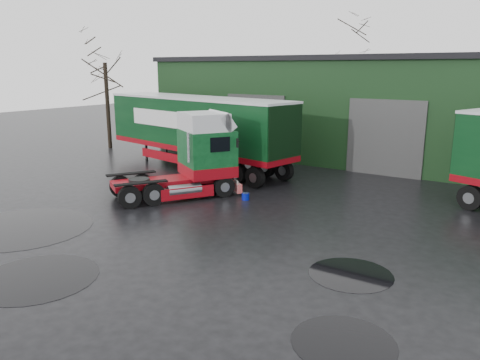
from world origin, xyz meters
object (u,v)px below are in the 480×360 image
Objects in this scene: wash_bucket at (245,196)px; tree_left at (106,88)px; hero_tractor at (171,156)px; warehouse at (415,108)px; trailer_left at (196,132)px; tree_back_a at (351,78)px.

wash_bucket is 17.14m from tree_left.
warehouse is at bearing 99.21° from hero_tractor.
warehouse reaches higher than hero_tractor.
warehouse reaches higher than wash_bucket.
tree_left is (-19.00, -8.00, 1.09)m from warehouse.
tree_left reaches higher than trailer_left.
trailer_left is 20.24m from tree_back_a.
warehouse is at bearing -32.58° from trailer_left.
tree_left reaches higher than wash_bucket.
warehouse is 5.43× the size of hero_tractor.
tree_back_a is (-1.50, 25.50, 2.90)m from hero_tractor.
tree_left reaches higher than warehouse.
trailer_left is at bearing -11.89° from tree_left.
hero_tractor is at bearing -112.75° from warehouse.
warehouse is 14.86m from wash_bucket.
tree_left is (-12.50, 7.50, 2.40)m from hero_tractor.
warehouse is 13.84m from trailer_left.
tree_left is 0.89× the size of tree_back_a.
warehouse is 2.48× the size of trailer_left.
tree_back_a is (-4.48, 24.12, 4.60)m from wash_bucket.
warehouse is at bearing -51.34° from tree_back_a.
trailer_left is 7.50m from wash_bucket.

